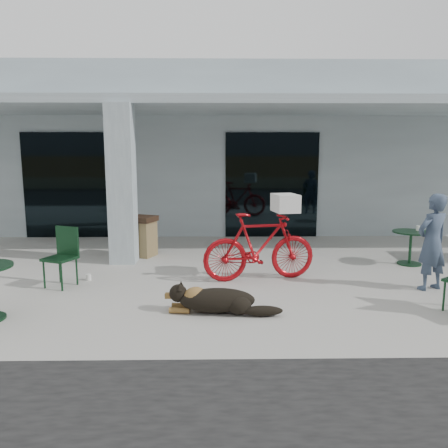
{
  "coord_description": "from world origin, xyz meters",
  "views": [
    {
      "loc": [
        0.37,
        -6.34,
        2.17
      ],
      "look_at": [
        0.49,
        0.89,
        1.0
      ],
      "focal_mm": 35.0,
      "sensor_mm": 36.0,
      "label": 1
    }
  ],
  "objects_px": {
    "cafe_chair_near": "(60,258)",
    "trash_receptacle": "(143,236)",
    "bicycle": "(259,247)",
    "dog": "(217,299)",
    "cafe_table_far": "(410,248)",
    "person": "(432,242)"
  },
  "relations": [
    {
      "from": "cafe_chair_near",
      "to": "trash_receptacle",
      "type": "relative_size",
      "value": 1.14
    },
    {
      "from": "bicycle",
      "to": "trash_receptacle",
      "type": "distance_m",
      "value": 2.94
    },
    {
      "from": "bicycle",
      "to": "dog",
      "type": "distance_m",
      "value": 1.78
    },
    {
      "from": "cafe_chair_near",
      "to": "trash_receptacle",
      "type": "bearing_deg",
      "value": 87.77
    },
    {
      "from": "dog",
      "to": "trash_receptacle",
      "type": "height_order",
      "value": "trash_receptacle"
    },
    {
      "from": "cafe_chair_near",
      "to": "cafe_table_far",
      "type": "xyz_separation_m",
      "value": [
        6.38,
        1.35,
        -0.16
      ]
    },
    {
      "from": "cafe_table_far",
      "to": "person",
      "type": "distance_m",
      "value": 1.71
    },
    {
      "from": "cafe_table_far",
      "to": "person",
      "type": "height_order",
      "value": "person"
    },
    {
      "from": "bicycle",
      "to": "person",
      "type": "xyz_separation_m",
      "value": [
        2.69,
        -0.58,
        0.19
      ]
    },
    {
      "from": "dog",
      "to": "cafe_table_far",
      "type": "height_order",
      "value": "cafe_table_far"
    },
    {
      "from": "trash_receptacle",
      "to": "cafe_table_far",
      "type": "bearing_deg",
      "value": -8.45
    },
    {
      "from": "cafe_table_far",
      "to": "person",
      "type": "bearing_deg",
      "value": -103.61
    },
    {
      "from": "cafe_table_far",
      "to": "trash_receptacle",
      "type": "height_order",
      "value": "trash_receptacle"
    },
    {
      "from": "person",
      "to": "bicycle",
      "type": "bearing_deg",
      "value": -34.79
    },
    {
      "from": "person",
      "to": "trash_receptacle",
      "type": "bearing_deg",
      "value": -48.36
    },
    {
      "from": "dog",
      "to": "bicycle",
      "type": "bearing_deg",
      "value": 71.52
    },
    {
      "from": "bicycle",
      "to": "person",
      "type": "height_order",
      "value": "person"
    },
    {
      "from": "bicycle",
      "to": "dog",
      "type": "relative_size",
      "value": 1.64
    },
    {
      "from": "cafe_chair_near",
      "to": "dog",
      "type": "bearing_deg",
      "value": -3.2
    },
    {
      "from": "cafe_chair_near",
      "to": "person",
      "type": "bearing_deg",
      "value": 20.33
    },
    {
      "from": "dog",
      "to": "cafe_table_far",
      "type": "relative_size",
      "value": 1.69
    },
    {
      "from": "person",
      "to": "cafe_table_far",
      "type": "bearing_deg",
      "value": -126.31
    }
  ]
}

